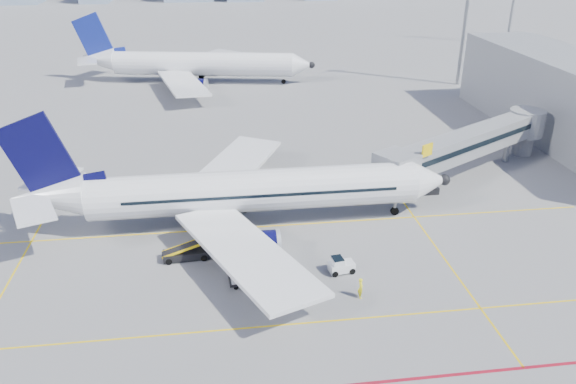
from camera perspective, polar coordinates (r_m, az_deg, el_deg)
The scene contains 11 objects.
ground at distance 43.69m, azimuth -1.46°, elevation -8.50°, with size 420.00×420.00×0.00m, color gray.
apron_markings at distance 40.46m, azimuth -1.67°, elevation -11.59°, with size 90.00×35.12×0.01m.
jet_bridge at distance 63.10m, azimuth 18.52°, elevation 4.85°, with size 23.55×15.78×6.30m.
terminal_block at distance 78.40m, azimuth 26.87°, elevation 8.21°, with size 10.00×42.00×10.00m.
floodlight_mast_ne at distance 100.88m, azimuth 17.78°, elevation 17.91°, with size 3.20×0.61×25.45m.
main_aircraft at distance 49.59m, azimuth -5.25°, elevation -0.02°, with size 38.75×33.78×11.29m.
second_aircraft at distance 100.76m, azimuth -9.61°, elevation 12.70°, with size 41.10×35.49×12.08m.
baggage_tug at distance 43.93m, azimuth 5.33°, elevation -7.41°, with size 2.09×1.44×1.35m.
cargo_dolly at distance 42.50m, azimuth -3.44°, elevation -7.70°, with size 4.05×2.05×2.15m.
belt_loader at distance 46.23m, azimuth -10.16°, elevation -6.08°, with size 5.30×1.66×2.14m.
ramp_worker at distance 41.27m, azimuth 7.39°, elevation -9.64°, with size 0.58×0.38×1.60m, color yellow.
Camera 1 is at (-3.72, -36.24, 24.12)m, focal length 35.00 mm.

